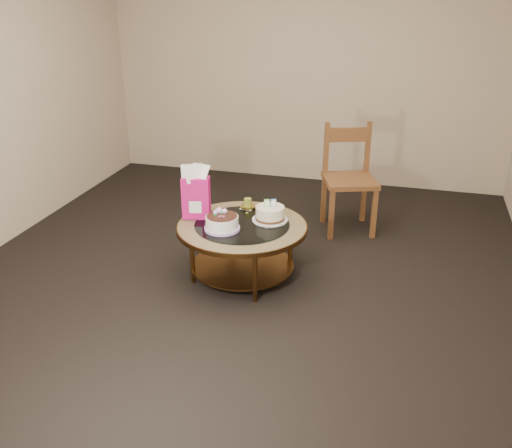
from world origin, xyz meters
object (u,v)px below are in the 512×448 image
(coffee_table, at_px, (242,233))
(decorated_cake, at_px, (222,223))
(gift_bag, at_px, (196,192))
(cream_cake, at_px, (270,214))
(dining_chair, at_px, (349,178))

(coffee_table, relative_size, decorated_cake, 3.77)
(coffee_table, relative_size, gift_bag, 2.38)
(cream_cake, bearing_deg, coffee_table, -168.23)
(decorated_cake, relative_size, gift_bag, 0.63)
(dining_chair, bearing_deg, cream_cake, -134.24)
(cream_cake, height_order, gift_bag, gift_bag)
(gift_bag, bearing_deg, decorated_cake, -44.79)
(cream_cake, bearing_deg, decorated_cake, -161.30)
(gift_bag, height_order, dining_chair, dining_chair)
(decorated_cake, height_order, dining_chair, dining_chair)
(cream_cake, relative_size, dining_chair, 0.28)
(coffee_table, distance_m, cream_cake, 0.27)
(coffee_table, xyz_separation_m, dining_chair, (0.68, 1.18, 0.13))
(coffee_table, bearing_deg, decorated_cake, -130.33)
(cream_cake, xyz_separation_m, dining_chair, (0.49, 1.05, -0.01))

